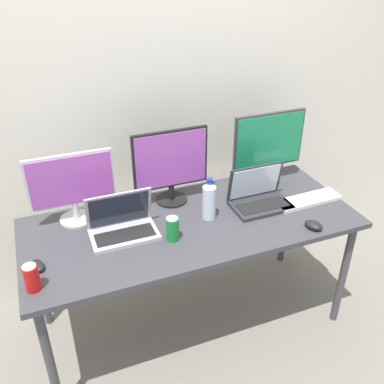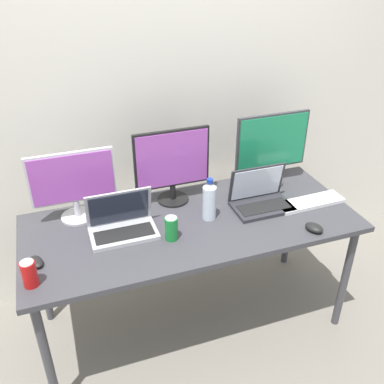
% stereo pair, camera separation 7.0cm
% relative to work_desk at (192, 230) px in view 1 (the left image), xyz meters
% --- Properties ---
extents(ground_plane, '(16.00, 16.00, 0.00)m').
position_rel_work_desk_xyz_m(ground_plane, '(0.00, 0.00, -0.68)').
color(ground_plane, gray).
extents(wall_back, '(7.00, 0.08, 2.60)m').
position_rel_work_desk_xyz_m(wall_back, '(0.00, 0.59, 0.62)').
color(wall_back, silver).
rests_on(wall_back, ground).
extents(work_desk, '(1.77, 0.74, 0.74)m').
position_rel_work_desk_xyz_m(work_desk, '(0.00, 0.00, 0.00)').
color(work_desk, '#424247').
rests_on(work_desk, ground).
extents(monitor_left, '(0.44, 0.18, 0.38)m').
position_rel_work_desk_xyz_m(monitor_left, '(-0.57, 0.24, 0.27)').
color(monitor_left, silver).
rests_on(monitor_left, work_desk).
extents(monitor_center, '(0.43, 0.18, 0.43)m').
position_rel_work_desk_xyz_m(monitor_center, '(-0.03, 0.24, 0.30)').
color(monitor_center, black).
rests_on(monitor_center, work_desk).
extents(monitor_right, '(0.45, 0.19, 0.44)m').
position_rel_work_desk_xyz_m(monitor_right, '(0.59, 0.25, 0.30)').
color(monitor_right, '#38383D').
rests_on(monitor_right, work_desk).
extents(laptop_silver, '(0.34, 0.21, 0.22)m').
position_rel_work_desk_xyz_m(laptop_silver, '(-0.37, 0.03, 0.11)').
color(laptop_silver, '#B7B7BC').
rests_on(laptop_silver, work_desk).
extents(laptop_secondary, '(0.33, 0.21, 0.23)m').
position_rel_work_desk_xyz_m(laptop_secondary, '(0.41, 0.02, 0.11)').
color(laptop_secondary, '#2D2D33').
rests_on(laptop_secondary, work_desk).
extents(keyboard_main, '(0.40, 0.13, 0.02)m').
position_rel_work_desk_xyz_m(keyboard_main, '(0.69, -0.06, 0.07)').
color(keyboard_main, white).
rests_on(keyboard_main, work_desk).
extents(mouse_by_keyboard, '(0.10, 0.12, 0.04)m').
position_rel_work_desk_xyz_m(mouse_by_keyboard, '(0.56, -0.29, 0.08)').
color(mouse_by_keyboard, black).
rests_on(mouse_by_keyboard, work_desk).
extents(mouse_by_laptop, '(0.08, 0.11, 0.03)m').
position_rel_work_desk_xyz_m(mouse_by_laptop, '(-0.79, -0.10, 0.08)').
color(mouse_by_laptop, black).
rests_on(mouse_by_laptop, work_desk).
extents(water_bottle, '(0.07, 0.07, 0.24)m').
position_rel_work_desk_xyz_m(water_bottle, '(0.10, 0.00, 0.17)').
color(water_bottle, silver).
rests_on(water_bottle, work_desk).
extents(soda_can_near_keyboard, '(0.07, 0.07, 0.13)m').
position_rel_work_desk_xyz_m(soda_can_near_keyboard, '(-0.82, -0.23, 0.12)').
color(soda_can_near_keyboard, red).
rests_on(soda_can_near_keyboard, work_desk).
extents(soda_can_by_laptop, '(0.07, 0.07, 0.13)m').
position_rel_work_desk_xyz_m(soda_can_by_laptop, '(-0.15, -0.11, 0.12)').
color(soda_can_by_laptop, '#197F33').
rests_on(soda_can_by_laptop, work_desk).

